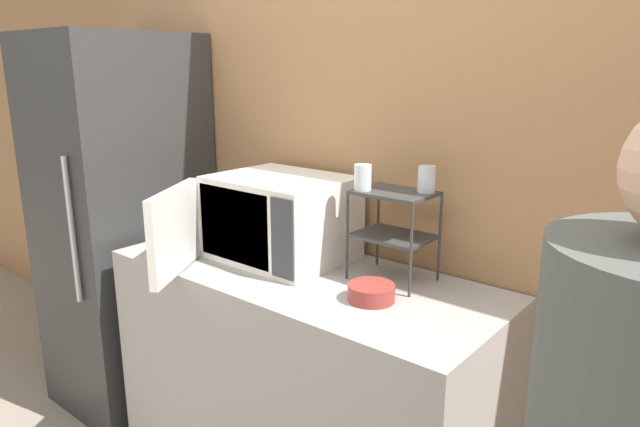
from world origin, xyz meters
The scene contains 8 objects.
wall_back centered at (0.00, 0.67, 1.30)m, with size 8.00×0.06×2.60m.
counter centered at (0.00, 0.32, 0.47)m, with size 1.52×0.63×0.94m.
microwave centered at (-0.18, 0.37, 1.10)m, with size 0.53×0.77×0.32m.
dish_rack centered at (0.30, 0.46, 1.17)m, with size 0.27×0.20×0.32m.
glass_front_left centered at (0.21, 0.41, 1.31)m, with size 0.06×0.06×0.09m.
glass_back_right centered at (0.39, 0.52, 1.31)m, with size 0.06×0.06×0.09m.
bowl centered at (0.35, 0.26, 0.97)m, with size 0.15×0.15×0.06m.
refrigerator centered at (-1.14, 0.29, 0.91)m, with size 0.62×0.70×1.82m.
Camera 1 is at (1.32, -1.17, 1.68)m, focal length 32.00 mm.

